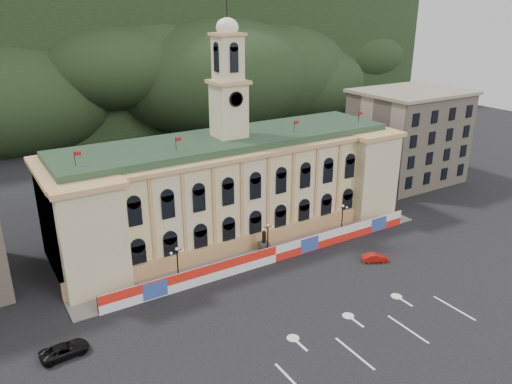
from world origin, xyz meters
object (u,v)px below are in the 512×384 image
red_sedan (375,258)px  statue (264,246)px  lamp_center (268,237)px  black_suv (65,350)px

red_sedan → statue: bearing=74.3°
statue → lamp_center: lamp_center is taller
lamp_center → red_sedan: bearing=-37.4°
red_sedan → black_suv: bearing=111.9°
black_suv → red_sedan: bearing=-96.4°
lamp_center → red_sedan: 15.58m
statue → lamp_center: bearing=-90.0°
lamp_center → statue: bearing=90.0°
statue → black_suv: 31.16m
lamp_center → black_suv: size_ratio=1.01×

